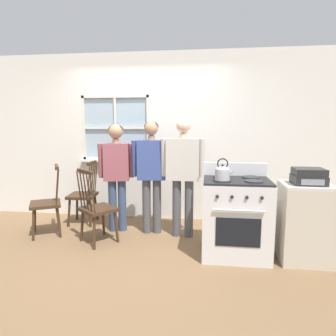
# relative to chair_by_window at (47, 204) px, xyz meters

# --- Properties ---
(ground_plane) EXTENTS (16.00, 16.00, 0.00)m
(ground_plane) POSITION_rel_chair_by_window_xyz_m (1.27, -0.40, -0.45)
(ground_plane) COLOR brown
(wall_back) EXTENTS (6.40, 0.16, 2.70)m
(wall_back) POSITION_rel_chair_by_window_xyz_m (1.30, 1.00, 0.89)
(wall_back) COLOR silver
(wall_back) RESTS_ON ground_plane
(chair_by_window) EXTENTS (0.55, 0.56, 0.99)m
(chair_by_window) POSITION_rel_chair_by_window_xyz_m (0.00, 0.00, 0.00)
(chair_by_window) COLOR #3D2819
(chair_by_window) RESTS_ON ground_plane
(chair_near_wall) EXTENTS (0.58, 0.58, 0.99)m
(chair_near_wall) POSITION_rel_chair_by_window_xyz_m (0.80, -0.18, 0.00)
(chair_near_wall) COLOR #3D2819
(chair_near_wall) RESTS_ON ground_plane
(chair_center_cluster) EXTENTS (0.43, 0.45, 0.99)m
(chair_center_cluster) POSITION_rel_chair_by_window_xyz_m (0.31, 0.54, 0.00)
(chair_center_cluster) COLOR #3D2819
(chair_center_cluster) RESTS_ON ground_plane
(person_elderly_left) EXTENTS (0.52, 0.28, 1.57)m
(person_elderly_left) POSITION_rel_chair_by_window_xyz_m (0.94, 0.29, 0.50)
(person_elderly_left) COLOR #384766
(person_elderly_left) RESTS_ON ground_plane
(person_teen_center) EXTENTS (0.55, 0.25, 1.60)m
(person_teen_center) POSITION_rel_chair_by_window_xyz_m (1.45, 0.27, 0.52)
(person_teen_center) COLOR #4C4C51
(person_teen_center) RESTS_ON ground_plane
(person_adult_right) EXTENTS (0.60, 0.23, 1.63)m
(person_adult_right) POSITION_rel_chair_by_window_xyz_m (1.91, 0.19, 0.53)
(person_adult_right) COLOR #4C4C51
(person_adult_right) RESTS_ON ground_plane
(stove) EXTENTS (0.78, 0.68, 1.08)m
(stove) POSITION_rel_chair_by_window_xyz_m (2.58, -0.33, 0.02)
(stove) COLOR silver
(stove) RESTS_ON ground_plane
(kettle) EXTENTS (0.21, 0.17, 0.25)m
(kettle) POSITION_rel_chair_by_window_xyz_m (2.41, -0.46, 0.57)
(kettle) COLOR #B7B7BC
(kettle) RESTS_ON stove
(potted_plant) EXTENTS (0.14, 0.14, 0.32)m
(potted_plant) POSITION_rel_chair_by_window_xyz_m (0.76, 0.91, 0.61)
(potted_plant) COLOR beige
(potted_plant) RESTS_ON wall_back
(side_counter) EXTENTS (0.55, 0.50, 0.90)m
(side_counter) POSITION_rel_chair_by_window_xyz_m (3.35, -0.38, -0.00)
(side_counter) COLOR beige
(side_counter) RESTS_ON ground_plane
(stereo) EXTENTS (0.34, 0.29, 0.18)m
(stereo) POSITION_rel_chair_by_window_xyz_m (3.35, -0.40, 0.54)
(stereo) COLOR #232326
(stereo) RESTS_ON side_counter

